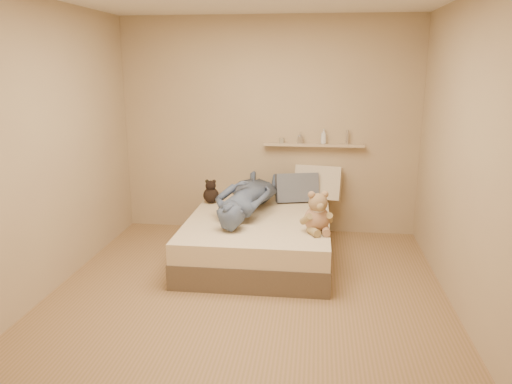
# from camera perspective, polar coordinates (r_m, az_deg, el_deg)

# --- Properties ---
(room) EXTENTS (3.80, 3.80, 3.80)m
(room) POSITION_cam_1_polar(r_m,az_deg,el_deg) (4.23, -1.08, 4.40)
(room) COLOR #946D4C
(room) RESTS_ON ground
(bed) EXTENTS (1.50, 1.90, 0.45)m
(bed) POSITION_cam_1_polar(r_m,az_deg,el_deg) (5.40, 0.36, -5.20)
(bed) COLOR brown
(bed) RESTS_ON floor
(game_console) EXTENTS (0.19, 0.09, 0.06)m
(game_console) POSITION_cam_1_polar(r_m,az_deg,el_deg) (4.84, -2.94, -2.76)
(game_console) COLOR silver
(game_console) RESTS_ON bed
(teddy_bear) EXTENTS (0.33, 0.34, 0.42)m
(teddy_bear) POSITION_cam_1_polar(r_m,az_deg,el_deg) (4.86, 7.04, -2.64)
(teddy_bear) COLOR tan
(teddy_bear) RESTS_ON bed
(dark_plush) EXTENTS (0.18, 0.18, 0.28)m
(dark_plush) POSITION_cam_1_polar(r_m,az_deg,el_deg) (5.88, -5.17, -0.09)
(dark_plush) COLOR black
(dark_plush) RESTS_ON bed
(pillow_cream) EXTENTS (0.59, 0.37, 0.43)m
(pillow_cream) POSITION_cam_1_polar(r_m,az_deg,el_deg) (6.05, 7.08, 1.03)
(pillow_cream) COLOR beige
(pillow_cream) RESTS_ON bed
(pillow_grey) EXTENTS (0.54, 0.33, 0.36)m
(pillow_grey) POSITION_cam_1_polar(r_m,az_deg,el_deg) (5.92, 4.70, 0.51)
(pillow_grey) COLOR slate
(pillow_grey) RESTS_ON bed
(person) EXTENTS (0.76, 1.62, 0.37)m
(person) POSITION_cam_1_polar(r_m,az_deg,el_deg) (5.47, -1.03, -0.43)
(person) COLOR #495872
(person) RESTS_ON bed
(wall_shelf) EXTENTS (1.20, 0.12, 0.03)m
(wall_shelf) POSITION_cam_1_polar(r_m,az_deg,el_deg) (6.04, 6.60, 5.37)
(wall_shelf) COLOR tan
(wall_shelf) RESTS_ON wall_back
(shelf_bottles) EXTENTS (0.82, 0.10, 0.18)m
(shelf_bottles) POSITION_cam_1_polar(r_m,az_deg,el_deg) (6.03, 6.62, 6.22)
(shelf_bottles) COLOR #A09A89
(shelf_bottles) RESTS_ON wall_shelf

